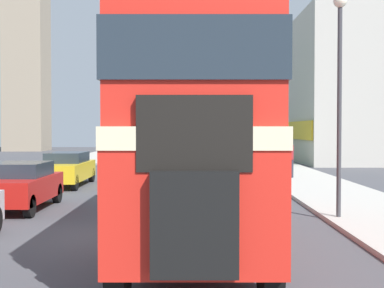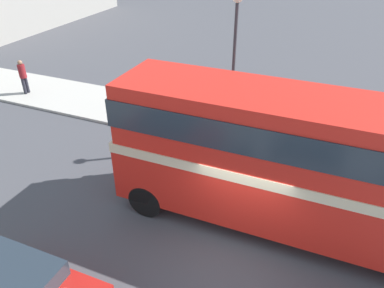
% 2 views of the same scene
% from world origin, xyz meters
% --- Properties ---
extents(ground_plane, '(120.00, 120.00, 0.00)m').
position_xyz_m(ground_plane, '(0.00, 0.00, 0.00)').
color(ground_plane, '#47474C').
extents(sidewalk_right, '(3.50, 120.00, 0.12)m').
position_xyz_m(sidewalk_right, '(6.75, 0.00, 0.06)').
color(sidewalk_right, '#B7B2A8').
rests_on(sidewalk_right, ground_plane).
extents(double_decker_bus, '(2.44, 9.80, 4.27)m').
position_xyz_m(double_decker_bus, '(1.51, -0.78, 2.55)').
color(double_decker_bus, red).
rests_on(double_decker_bus, ground_plane).
extents(pedestrian_walking, '(0.36, 0.36, 1.78)m').
position_xyz_m(pedestrian_walking, '(6.16, 13.33, 1.13)').
color(pedestrian_walking, '#282833').
rests_on(pedestrian_walking, sidewalk_right).
extents(street_lamp, '(0.36, 0.36, 5.86)m').
position_xyz_m(street_lamp, '(5.36, 1.92, 3.96)').
color(street_lamp, '#38383D').
rests_on(street_lamp, sidewalk_right).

